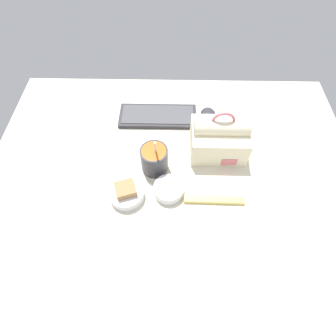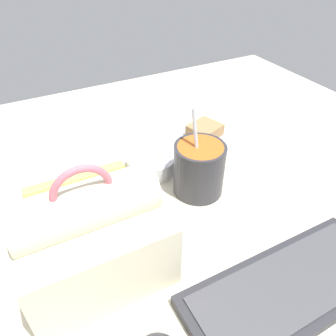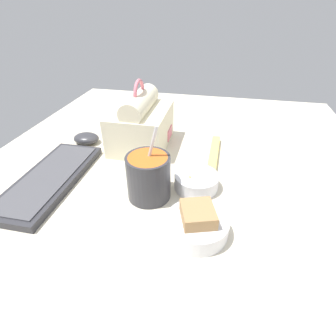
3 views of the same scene
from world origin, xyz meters
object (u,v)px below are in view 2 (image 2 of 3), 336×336
at_px(soup_cup, 199,168).
at_px(chopstick_case, 76,180).
at_px(bento_bowl_sandwich, 204,140).
at_px(bento_bowl_snacks, 152,162).
at_px(lunch_bag, 92,239).
at_px(keyboard, 291,288).

height_order(soup_cup, chopstick_case, soup_cup).
distance_m(bento_bowl_sandwich, chopstick_case, 0.30).
bearing_deg(bento_bowl_snacks, soup_cup, 117.57).
bearing_deg(bento_bowl_sandwich, lunch_bag, 32.46).
bearing_deg(chopstick_case, bento_bowl_snacks, 168.05).
height_order(lunch_bag, bento_bowl_sandwich, lunch_bag).
relative_size(lunch_bag, bento_bowl_snacks, 1.95).
xyz_separation_m(lunch_bag, bento_bowl_snacks, (-0.18, -0.19, -0.05)).
distance_m(bento_bowl_snacks, chopstick_case, 0.16).
xyz_separation_m(keyboard, soup_cup, (-0.00, -0.26, 0.04)).
bearing_deg(keyboard, lunch_bag, -35.56).
relative_size(bento_bowl_snacks, chopstick_case, 0.51).
bearing_deg(chopstick_case, bento_bowl_sandwich, 177.24).
bearing_deg(keyboard, bento_bowl_sandwich, -103.75).
height_order(keyboard, bento_bowl_snacks, bento_bowl_snacks).
xyz_separation_m(bento_bowl_sandwich, bento_bowl_snacks, (0.15, 0.02, -0.00)).
relative_size(bento_bowl_sandwich, chopstick_case, 0.58).
xyz_separation_m(keyboard, bento_bowl_snacks, (0.05, -0.36, 0.01)).
distance_m(lunch_bag, bento_bowl_sandwich, 0.39).
relative_size(lunch_bag, soup_cup, 1.18).
xyz_separation_m(soup_cup, bento_bowl_sandwich, (-0.09, -0.12, -0.03)).
bearing_deg(bento_bowl_sandwich, chopstick_case, -2.76).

